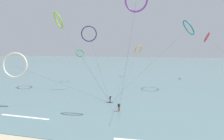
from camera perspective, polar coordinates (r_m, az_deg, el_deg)
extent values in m
cube|color=slate|center=(119.13, 8.38, 1.79)|extent=(400.00, 200.00, 0.08)
ellipsoid|color=#EA7260|center=(32.67, 2.41, -14.26)|extent=(1.40, 0.40, 0.06)
cylinder|color=#1E2823|center=(32.52, 2.67, -13.56)|extent=(0.12, 0.12, 0.80)
cylinder|color=#1E2823|center=(32.51, 2.17, -13.56)|extent=(0.12, 0.12, 0.80)
cube|color=#1E2823|center=(32.26, 2.43, -12.38)|extent=(0.35, 0.25, 0.62)
sphere|color=tan|center=(32.12, 2.43, -11.68)|extent=(0.22, 0.22, 0.22)
cylinder|color=#1E2823|center=(32.36, 2.86, -12.23)|extent=(0.18, 0.51, 0.39)
cylinder|color=#1E2823|center=(32.35, 2.06, -12.23)|extent=(0.18, 0.51, 0.39)
ellipsoid|color=black|center=(37.42, -0.63, -11.33)|extent=(1.40, 0.40, 0.06)
cylinder|color=black|center=(37.15, -0.67, -10.77)|extent=(0.12, 0.12, 0.80)
cylinder|color=black|center=(37.41, -0.59, -10.64)|extent=(0.12, 0.12, 0.80)
cube|color=black|center=(37.06, -0.63, -9.67)|extent=(0.21, 0.32, 0.62)
sphere|color=tan|center=(36.94, -0.63, -9.04)|extent=(0.22, 0.22, 0.22)
cylinder|color=black|center=(36.96, -0.66, -9.64)|extent=(0.50, 0.10, 0.39)
cylinder|color=black|center=(37.37, -0.53, -9.44)|extent=(0.50, 0.10, 0.39)
torus|color=red|center=(73.28, 30.37, 9.96)|extent=(2.53, 4.29, 3.83)
torus|color=teal|center=(52.21, 25.29, 13.30)|extent=(3.43, 5.21, 4.31)
cylinder|color=#3F3F3F|center=(42.74, 14.45, 2.95)|extent=(19.26, 16.09, 17.89)
torus|color=#199351|center=(59.46, -11.13, 5.80)|extent=(3.78, 3.76, 2.84)
cylinder|color=#3F3F3F|center=(47.76, -7.11, -0.96)|extent=(15.50, 20.25, 10.30)
torus|color=orange|center=(70.08, 9.16, 7.19)|extent=(4.13, 4.37, 3.49)
cylinder|color=#3F3F3F|center=(47.25, 6.39, -0.25)|extent=(2.12, 46.84, 11.61)
torus|color=navy|center=(47.03, -8.08, 12.46)|extent=(4.45, 2.67, 4.37)
cylinder|color=#3F3F3F|center=(41.26, -4.77, 1.78)|extent=(8.22, 9.64, 16.13)
torus|color=#8CC62D|center=(52.39, -18.36, 16.29)|extent=(5.35, 5.42, 4.85)
cylinder|color=#3F3F3F|center=(43.15, -10.89, 4.66)|extent=(17.99, 10.52, 20.24)
torus|color=purple|center=(29.94, 8.49, 23.11)|extent=(3.99, 1.14, 3.95)
cylinder|color=#3F3F3F|center=(29.63, 5.24, 3.34)|extent=(3.04, 1.10, 20.18)
torus|color=silver|center=(38.64, -30.91, 1.49)|extent=(5.40, 1.93, 5.29)
cylinder|color=#3F3F3F|center=(36.52, -16.16, -5.21)|extent=(18.56, 6.32, 8.71)
cube|color=white|center=(34.06, -28.36, -14.37)|extent=(9.82, 0.66, 0.12)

